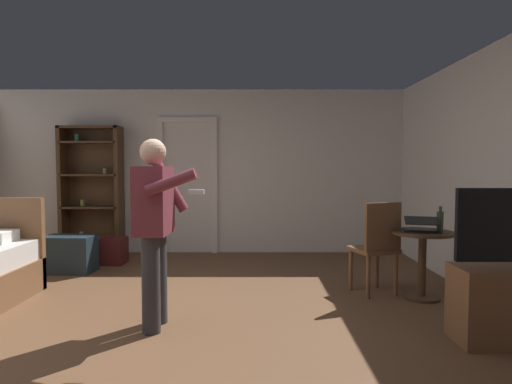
{
  "coord_description": "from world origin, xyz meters",
  "views": [
    {
      "loc": [
        0.88,
        -3.52,
        1.36
      ],
      "look_at": [
        0.87,
        0.34,
        1.14
      ],
      "focal_mm": 30.62,
      "sensor_mm": 36.0,
      "label": 1
    }
  ],
  "objects_px": {
    "bottle_on_table": "(441,221)",
    "suitcase_small": "(71,254)",
    "wooden_chair": "(379,244)",
    "person_blue_shirt": "(156,220)",
    "side_table": "(424,253)",
    "laptop": "(422,227)",
    "suitcase_dark": "(106,250)",
    "bookshelf": "(93,186)"
  },
  "relations": [
    {
      "from": "side_table",
      "to": "laptop",
      "type": "xyz_separation_m",
      "value": [
        -0.04,
        -0.04,
        0.28
      ]
    },
    {
      "from": "wooden_chair",
      "to": "suitcase_dark",
      "type": "xyz_separation_m",
      "value": [
        -3.41,
        1.48,
        -0.36
      ]
    },
    {
      "from": "side_table",
      "to": "bottle_on_table",
      "type": "xyz_separation_m",
      "value": [
        0.14,
        -0.08,
        0.34
      ]
    },
    {
      "from": "bottle_on_table",
      "to": "suitcase_dark",
      "type": "distance_m",
      "value": 4.37
    },
    {
      "from": "side_table",
      "to": "person_blue_shirt",
      "type": "height_order",
      "value": "person_blue_shirt"
    },
    {
      "from": "side_table",
      "to": "suitcase_dark",
      "type": "relative_size",
      "value": 1.21
    },
    {
      "from": "bottle_on_table",
      "to": "suitcase_small",
      "type": "xyz_separation_m",
      "value": [
        -4.26,
        1.2,
        -0.58
      ]
    },
    {
      "from": "side_table",
      "to": "suitcase_dark",
      "type": "xyz_separation_m",
      "value": [
        -3.84,
        1.62,
        -0.29
      ]
    },
    {
      "from": "wooden_chair",
      "to": "person_blue_shirt",
      "type": "xyz_separation_m",
      "value": [
        -2.13,
        -0.94,
        0.37
      ]
    },
    {
      "from": "laptop",
      "to": "suitcase_small",
      "type": "relative_size",
      "value": 0.64
    },
    {
      "from": "wooden_chair",
      "to": "suitcase_dark",
      "type": "distance_m",
      "value": 3.74
    },
    {
      "from": "bottle_on_table",
      "to": "bookshelf",
      "type": "bearing_deg",
      "value": 151.82
    },
    {
      "from": "bookshelf",
      "to": "suitcase_dark",
      "type": "relative_size",
      "value": 3.41
    },
    {
      "from": "person_blue_shirt",
      "to": "side_table",
      "type": "bearing_deg",
      "value": 17.56
    },
    {
      "from": "wooden_chair",
      "to": "suitcase_small",
      "type": "relative_size",
      "value": 1.59
    },
    {
      "from": "suitcase_dark",
      "to": "suitcase_small",
      "type": "height_order",
      "value": "suitcase_small"
    },
    {
      "from": "suitcase_small",
      "to": "side_table",
      "type": "bearing_deg",
      "value": -11.27
    },
    {
      "from": "side_table",
      "to": "suitcase_small",
      "type": "xyz_separation_m",
      "value": [
        -4.12,
        1.12,
        -0.23
      ]
    },
    {
      "from": "bottle_on_table",
      "to": "suitcase_small",
      "type": "distance_m",
      "value": 4.46
    },
    {
      "from": "laptop",
      "to": "person_blue_shirt",
      "type": "relative_size",
      "value": 0.25
    },
    {
      "from": "laptop",
      "to": "suitcase_dark",
      "type": "relative_size",
      "value": 0.69
    },
    {
      "from": "bookshelf",
      "to": "side_table",
      "type": "relative_size",
      "value": 2.82
    },
    {
      "from": "bookshelf",
      "to": "laptop",
      "type": "bearing_deg",
      "value": -28.79
    },
    {
      "from": "bottle_on_table",
      "to": "person_blue_shirt",
      "type": "distance_m",
      "value": 2.8
    },
    {
      "from": "laptop",
      "to": "suitcase_dark",
      "type": "bearing_deg",
      "value": 156.4
    },
    {
      "from": "bookshelf",
      "to": "bottle_on_table",
      "type": "xyz_separation_m",
      "value": [
        4.38,
        -2.35,
        -0.25
      ]
    },
    {
      "from": "side_table",
      "to": "laptop",
      "type": "distance_m",
      "value": 0.29
    },
    {
      "from": "bookshelf",
      "to": "person_blue_shirt",
      "type": "relative_size",
      "value": 1.24
    },
    {
      "from": "person_blue_shirt",
      "to": "suitcase_dark",
      "type": "xyz_separation_m",
      "value": [
        -1.28,
        2.43,
        -0.73
      ]
    },
    {
      "from": "laptop",
      "to": "side_table",
      "type": "bearing_deg",
      "value": 45.77
    },
    {
      "from": "side_table",
      "to": "bottle_on_table",
      "type": "height_order",
      "value": "bottle_on_table"
    },
    {
      "from": "wooden_chair",
      "to": "suitcase_dark",
      "type": "relative_size",
      "value": 1.71
    },
    {
      "from": "bottle_on_table",
      "to": "suitcase_small",
      "type": "height_order",
      "value": "bottle_on_table"
    },
    {
      "from": "side_table",
      "to": "bottle_on_table",
      "type": "distance_m",
      "value": 0.38
    },
    {
      "from": "side_table",
      "to": "person_blue_shirt",
      "type": "bearing_deg",
      "value": -162.44
    },
    {
      "from": "suitcase_small",
      "to": "bookshelf",
      "type": "bearing_deg",
      "value": 99.96
    },
    {
      "from": "bottle_on_table",
      "to": "wooden_chair",
      "type": "bearing_deg",
      "value": 159.25
    },
    {
      "from": "bookshelf",
      "to": "bottle_on_table",
      "type": "bearing_deg",
      "value": -28.18
    },
    {
      "from": "bookshelf",
      "to": "suitcase_dark",
      "type": "xyz_separation_m",
      "value": [
        0.4,
        -0.65,
        -0.88
      ]
    },
    {
      "from": "bookshelf",
      "to": "wooden_chair",
      "type": "height_order",
      "value": "bookshelf"
    },
    {
      "from": "person_blue_shirt",
      "to": "suitcase_dark",
      "type": "distance_m",
      "value": 2.84
    },
    {
      "from": "laptop",
      "to": "person_blue_shirt",
      "type": "height_order",
      "value": "person_blue_shirt"
    }
  ]
}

